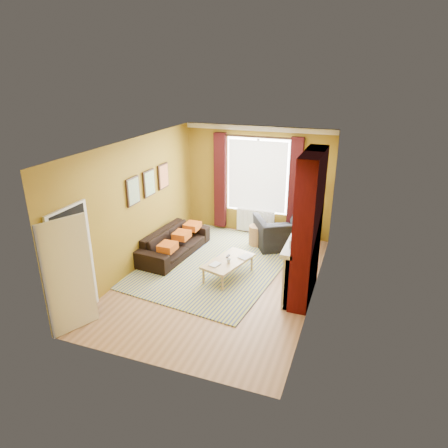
{
  "coord_description": "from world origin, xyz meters",
  "views": [
    {
      "loc": [
        2.61,
        -6.84,
        4.12
      ],
      "look_at": [
        0.0,
        0.25,
        1.15
      ],
      "focal_mm": 32.0,
      "sensor_mm": 36.0,
      "label": 1
    }
  ],
  "objects": [
    {
      "name": "ground",
      "position": [
        0.0,
        0.0,
        0.0
      ],
      "size": [
        5.5,
        5.5,
        0.0
      ],
      "primitive_type": "plane",
      "color": "#8A5F3F",
      "rests_on": "ground"
    },
    {
      "name": "room_walls",
      "position": [
        0.63,
        0.28,
        1.38
      ],
      "size": [
        3.82,
        5.54,
        2.83
      ],
      "color": "olive",
      "rests_on": "ground"
    },
    {
      "name": "striped_rug",
      "position": [
        -0.33,
        0.64,
        0.01
      ],
      "size": [
        3.25,
        4.2,
        0.02
      ],
      "rotation": [
        0.0,
        0.0,
        -0.12
      ],
      "color": "navy",
      "rests_on": "ground"
    },
    {
      "name": "sofa",
      "position": [
        -1.42,
        0.74,
        0.3
      ],
      "size": [
        1.0,
        2.15,
        0.61
      ],
      "primitive_type": "imported",
      "rotation": [
        0.0,
        0.0,
        1.48
      ],
      "color": "black",
      "rests_on": "ground"
    },
    {
      "name": "armchair",
      "position": [
        0.83,
        2.0,
        0.39
      ],
      "size": [
        1.55,
        1.49,
        0.77
      ],
      "primitive_type": "imported",
      "rotation": [
        0.0,
        0.0,
        3.67
      ],
      "color": "black",
      "rests_on": "ground"
    },
    {
      "name": "coffee_table",
      "position": [
        0.13,
        0.15,
        0.35
      ],
      "size": [
        0.9,
        1.31,
        0.4
      ],
      "rotation": [
        0.0,
        0.0,
        -0.28
      ],
      "color": "tan",
      "rests_on": "ground"
    },
    {
      "name": "wicker_stool",
      "position": [
        0.25,
        1.94,
        0.25
      ],
      "size": [
        0.51,
        0.51,
        0.51
      ],
      "rotation": [
        0.0,
        0.0,
        -0.32
      ],
      "color": "#A07245",
      "rests_on": "ground"
    },
    {
      "name": "floor_lamp",
      "position": [
        1.55,
        2.4,
        1.34
      ],
      "size": [
        0.33,
        0.33,
        1.69
      ],
      "rotation": [
        0.0,
        0.0,
        0.4
      ],
      "color": "black",
      "rests_on": "ground"
    },
    {
      "name": "book_a",
      "position": [
        -0.13,
        -0.12,
        0.41
      ],
      "size": [
        0.23,
        0.28,
        0.02
      ],
      "primitive_type": "imported",
      "rotation": [
        0.0,
        0.0,
        -0.28
      ],
      "color": "#999999",
      "rests_on": "coffee_table"
    },
    {
      "name": "book_b",
      "position": [
        0.33,
        0.45,
        0.41
      ],
      "size": [
        0.3,
        0.34,
        0.02
      ],
      "primitive_type": "imported",
      "rotation": [
        0.0,
        0.0,
        -0.39
      ],
      "color": "#999999",
      "rests_on": "coffee_table"
    },
    {
      "name": "mug",
      "position": [
        0.18,
        0.04,
        0.44
      ],
      "size": [
        0.1,
        0.1,
        0.09
      ],
      "primitive_type": "imported",
      "rotation": [
        0.0,
        0.0,
        -0.08
      ],
      "color": "#999999",
      "rests_on": "coffee_table"
    },
    {
      "name": "tv_remote",
      "position": [
        0.07,
        0.32,
        0.41
      ],
      "size": [
        0.05,
        0.15,
        0.02
      ],
      "rotation": [
        0.0,
        0.0,
        -0.05
      ],
      "color": "#272729",
      "rests_on": "coffee_table"
    }
  ]
}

